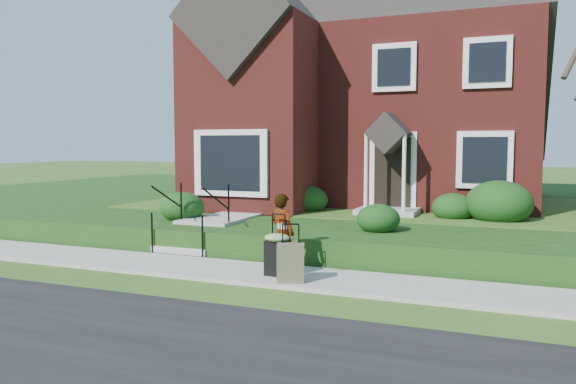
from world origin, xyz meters
The scene contains 11 objects.
ground centered at (0.00, 0.00, 0.00)m, with size 120.00×120.00×0.00m, color #2D5119.
street centered at (0.00, -5.00, 0.01)m, with size 60.00×6.00×0.01m, color black.
sidewalk centered at (0.00, 0.00, 0.04)m, with size 60.00×1.60×0.08m, color #9E9B93.
terrace centered at (4.00, 10.90, 0.30)m, with size 44.00×20.00×0.60m, color #15360E.
walkway centered at (-2.50, 5.00, 0.63)m, with size 1.20×6.00×0.06m, color #9E9B93.
main_house centered at (-0.21, 9.61, 5.26)m, with size 10.40×10.20×9.40m.
front_steps centered at (-2.50, 1.84, 0.47)m, with size 1.40×2.02×1.50m.
foundation_shrubs centered at (0.09, 4.82, 1.08)m, with size 9.93×4.08×1.13m.
woman centered at (0.30, 0.17, 0.83)m, with size 0.55×0.36×1.50m, color #999999.
suitcase_black centered at (0.33, -0.16, 0.53)m, with size 0.50×0.42×1.15m.
suitcase_olive centered at (0.74, -0.52, 0.43)m, with size 0.54×0.41×1.03m.
Camera 1 is at (4.35, -9.53, 2.48)m, focal length 35.00 mm.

